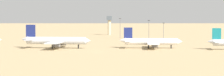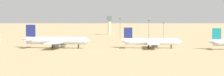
{
  "view_description": "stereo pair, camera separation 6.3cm",
  "coord_description": "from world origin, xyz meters",
  "px_view_note": "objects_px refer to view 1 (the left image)",
  "views": [
    {
      "loc": [
        27.59,
        -246.04,
        21.23
      ],
      "look_at": [
        5.5,
        31.92,
        6.0
      ],
      "focal_mm": 70.76,
      "sensor_mm": 36.0,
      "label": 1
    },
    {
      "loc": [
        27.66,
        -246.03,
        21.23
      ],
      "look_at": [
        5.5,
        31.92,
        6.0
      ],
      "focal_mm": 70.76,
      "sensor_mm": 36.0,
      "label": 2
    }
  ],
  "objects_px": {
    "control_tower": "(109,24)",
    "parked_jet_navy_2": "(55,41)",
    "light_pole_mid": "(163,29)",
    "light_pole_east": "(120,27)",
    "light_pole_west": "(149,29)",
    "parked_jet_navy_3": "(150,42)"
  },
  "relations": [
    {
      "from": "parked_jet_navy_2",
      "to": "parked_jet_navy_3",
      "type": "relative_size",
      "value": 1.13
    },
    {
      "from": "parked_jet_navy_2",
      "to": "control_tower",
      "type": "distance_m",
      "value": 176.64
    },
    {
      "from": "light_pole_mid",
      "to": "light_pole_east",
      "type": "height_order",
      "value": "light_pole_east"
    },
    {
      "from": "control_tower",
      "to": "light_pole_mid",
      "type": "distance_m",
      "value": 79.48
    },
    {
      "from": "control_tower",
      "to": "light_pole_west",
      "type": "height_order",
      "value": "control_tower"
    },
    {
      "from": "parked_jet_navy_3",
      "to": "light_pole_west",
      "type": "height_order",
      "value": "light_pole_west"
    },
    {
      "from": "light_pole_east",
      "to": "light_pole_mid",
      "type": "bearing_deg",
      "value": 2.33
    },
    {
      "from": "parked_jet_navy_2",
      "to": "light_pole_west",
      "type": "distance_m",
      "value": 104.16
    },
    {
      "from": "control_tower",
      "to": "light_pole_east",
      "type": "relative_size",
      "value": 1.1
    },
    {
      "from": "light_pole_west",
      "to": "light_pole_east",
      "type": "xyz_separation_m",
      "value": [
        -24.8,
        27.68,
        0.65
      ]
    },
    {
      "from": "light_pole_mid",
      "to": "light_pole_east",
      "type": "distance_m",
      "value": 37.62
    },
    {
      "from": "parked_jet_navy_2",
      "to": "control_tower",
      "type": "relative_size",
      "value": 2.3
    },
    {
      "from": "parked_jet_navy_2",
      "to": "light_pole_east",
      "type": "height_order",
      "value": "light_pole_east"
    },
    {
      "from": "parked_jet_navy_2",
      "to": "light_pole_east",
      "type": "distance_m",
      "value": 118.98
    },
    {
      "from": "control_tower",
      "to": "light_pole_east",
      "type": "distance_m",
      "value": 63.11
    },
    {
      "from": "light_pole_mid",
      "to": "parked_jet_navy_3",
      "type": "bearing_deg",
      "value": -96.21
    },
    {
      "from": "control_tower",
      "to": "parked_jet_navy_3",
      "type": "bearing_deg",
      "value": -76.8
    },
    {
      "from": "light_pole_east",
      "to": "light_pole_west",
      "type": "bearing_deg",
      "value": -48.14
    },
    {
      "from": "light_pole_west",
      "to": "light_pole_east",
      "type": "bearing_deg",
      "value": 131.86
    },
    {
      "from": "parked_jet_navy_3",
      "to": "light_pole_east",
      "type": "distance_m",
      "value": 112.66
    },
    {
      "from": "light_pole_west",
      "to": "light_pole_east",
      "type": "relative_size",
      "value": 0.93
    },
    {
      "from": "control_tower",
      "to": "parked_jet_navy_2",
      "type": "bearing_deg",
      "value": -95.98
    }
  ]
}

